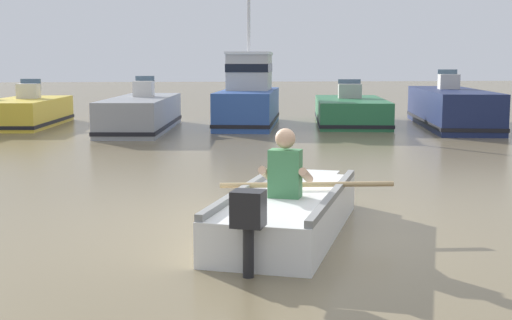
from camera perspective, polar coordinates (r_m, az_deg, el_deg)
The scene contains 7 objects.
ground_plane at distance 8.26m, azimuth 0.12°, elevation -5.27°, with size 120.00×120.00×0.00m, color #7A6B4C.
rowboat_with_person at distance 7.85m, azimuth 2.72°, elevation -4.09°, with size 2.33×3.62×1.19m.
moored_boat_yellow at distance 22.00m, azimuth -18.19°, elevation 3.66°, with size 2.17×4.61×1.38m.
moored_boat_grey at distance 19.91m, azimuth -9.28°, elevation 3.69°, with size 2.22×5.75×1.49m.
moored_boat_blue at distance 21.06m, azimuth -0.59°, elevation 5.08°, with size 2.49×5.11×4.52m.
moored_boat_green at distance 21.73m, azimuth 7.68°, elevation 3.89°, with size 2.84×5.30×1.35m.
moored_boat_navy at distance 21.44m, azimuth 15.56°, elevation 4.03°, with size 2.82×6.56×1.67m.
Camera 1 is at (-0.86, -7.99, 1.89)m, focal length 49.18 mm.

